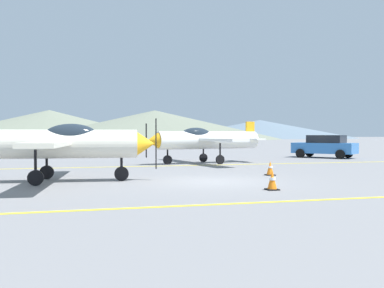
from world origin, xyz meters
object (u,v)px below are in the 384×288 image
(car_sedan, at_px, (325,146))
(traffic_cone_side, at_px, (270,168))
(traffic_cone_front, at_px, (272,181))
(airplane_near, at_px, (55,143))
(airplane_mid, at_px, (204,139))

(car_sedan, height_order, traffic_cone_side, car_sedan)
(car_sedan, distance_m, traffic_cone_front, 18.86)
(airplane_near, relative_size, airplane_mid, 1.00)
(airplane_mid, distance_m, car_sedan, 10.47)
(car_sedan, xyz_separation_m, traffic_cone_side, (-9.34, -10.92, -0.56))
(airplane_mid, height_order, car_sedan, airplane_mid)
(airplane_mid, height_order, traffic_cone_front, airplane_mid)
(car_sedan, bearing_deg, traffic_cone_front, -126.61)
(airplane_mid, relative_size, traffic_cone_front, 13.89)
(traffic_cone_side, bearing_deg, airplane_mid, 94.34)
(airplane_mid, bearing_deg, traffic_cone_side, -85.66)
(car_sedan, bearing_deg, airplane_near, -147.72)
(airplane_mid, xyz_separation_m, traffic_cone_front, (-1.32, -11.82, -1.09))
(airplane_near, bearing_deg, traffic_cone_front, -31.18)
(airplane_near, bearing_deg, car_sedan, 32.28)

